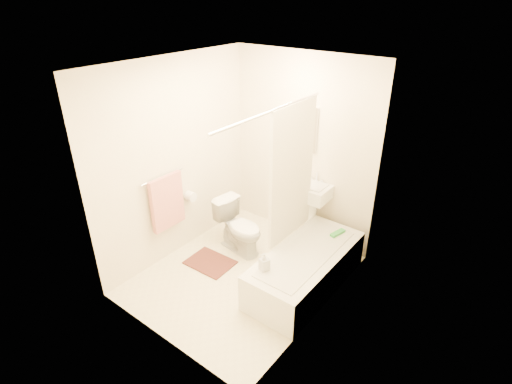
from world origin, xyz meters
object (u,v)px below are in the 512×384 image
Objects in this scene: toilet at (240,227)px; soap_bottle at (264,262)px; bath_mat at (210,262)px; bathtub at (306,269)px; sink at (310,212)px.

soap_bottle is at bearing -117.77° from toilet.
toilet reaches higher than bath_mat.
bathtub is at bearing 18.20° from bath_mat.
bathtub is (0.41, -0.76, -0.25)m from sink.
bath_mat is (-0.10, -0.46, -0.32)m from toilet.
sink is 1.41m from bath_mat.
soap_bottle is at bearing -81.34° from sink.
sink is 1.68× the size of bath_mat.
toilet is 1.04m from soap_bottle.
toilet is 0.43× the size of bathtub.
sink is 0.60× the size of bathtub.
sink is at bearing -34.21° from toilet.
bathtub is at bearing -62.40° from sink.
bath_mat is 2.75× the size of soap_bottle.
toilet is at bearing 175.09° from bathtub.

